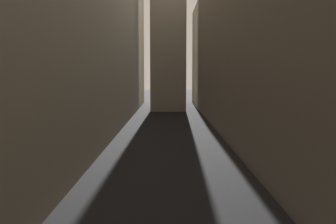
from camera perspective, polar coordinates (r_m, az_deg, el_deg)
The scene contains 3 objects.
ground_plane at distance 37.09m, azimuth -0.12°, elevation -4.66°, with size 264.00×264.00×0.00m, color black.
building_block_left at distance 41.01m, azimuth -18.98°, elevation 12.97°, with size 14.84×108.00×24.18m, color gray.
building_block_right at distance 40.68m, azimuth 18.07°, elevation 10.28°, with size 13.99×108.00×20.26m, color gray.
Camera 1 is at (-0.04, 11.47, 6.45)m, focal length 43.00 mm.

